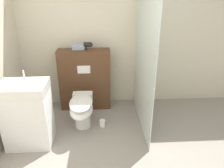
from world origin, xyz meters
The scene contains 8 objects.
wall_back centered at (0.00, 2.01, 1.25)m, with size 8.00×0.06×2.50m.
partition_panel centered at (-0.35, 1.77, 0.56)m, with size 0.91×0.26×1.11m.
shower_glass centered at (0.59, 1.23, 0.99)m, with size 0.04×1.50×1.98m.
toilet centered at (-0.37, 1.09, 0.34)m, with size 0.35×0.71×0.51m.
sink_vanity centered at (-1.09, 0.78, 0.47)m, with size 0.63×0.47×1.08m.
hair_drier centered at (-0.26, 1.77, 1.20)m, with size 0.16×0.08×0.13m.
folded_towel centered at (-0.43, 1.80, 1.15)m, with size 0.21×0.12×0.09m.
spare_toilet_roll centered at (-0.05, 1.11, 0.06)m, with size 0.09×0.09×0.11m.
Camera 1 is at (-0.06, -1.88, 2.11)m, focal length 35.00 mm.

